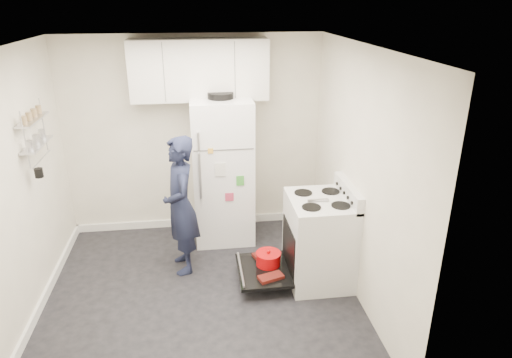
{
  "coord_description": "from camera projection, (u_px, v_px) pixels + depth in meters",
  "views": [
    {
      "loc": [
        0.04,
        -4.0,
        2.9
      ],
      "look_at": [
        0.65,
        0.55,
        1.05
      ],
      "focal_mm": 32.0,
      "sensor_mm": 36.0,
      "label": 1
    }
  ],
  "objects": [
    {
      "name": "electric_range",
      "position": [
        318.0,
        240.0,
        4.88
      ],
      "size": [
        0.66,
        0.76,
        1.1
      ],
      "color": "silver",
      "rests_on": "ground"
    },
    {
      "name": "open_oven_door",
      "position": [
        265.0,
        265.0,
        4.95
      ],
      "size": [
        0.55,
        0.72,
        0.22
      ],
      "color": "black",
      "rests_on": "ground"
    },
    {
      "name": "person",
      "position": [
        181.0,
        206.0,
        4.96
      ],
      "size": [
        0.47,
        0.63,
        1.56
      ],
      "primitive_type": "imported",
      "rotation": [
        0.0,
        0.0,
        -1.39
      ],
      "color": "#181C35",
      "rests_on": "ground"
    },
    {
      "name": "wall_shelf_rack",
      "position": [
        35.0,
        132.0,
        4.4
      ],
      "size": [
        0.14,
        0.6,
        0.61
      ],
      "color": "#B2B2B7",
      "rests_on": "room"
    },
    {
      "name": "room",
      "position": [
        193.0,
        188.0,
        4.33
      ],
      "size": [
        3.21,
        3.21,
        2.51
      ],
      "color": "black",
      "rests_on": "ground"
    },
    {
      "name": "upper_cabinets",
      "position": [
        199.0,
        70.0,
        5.3
      ],
      "size": [
        1.6,
        0.33,
        0.7
      ],
      "primitive_type": "cube",
      "color": "silver",
      "rests_on": "room"
    },
    {
      "name": "refrigerator",
      "position": [
        223.0,
        170.0,
        5.61
      ],
      "size": [
        0.72,
        0.74,
        1.87
      ],
      "color": "white",
      "rests_on": "ground"
    }
  ]
}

